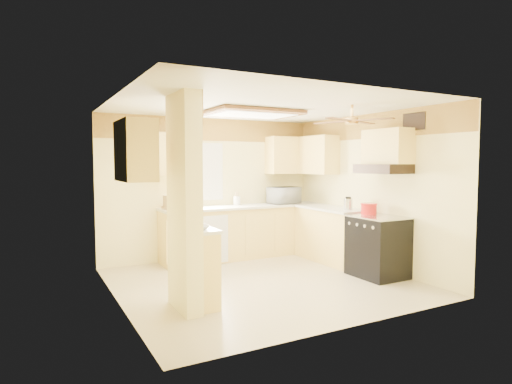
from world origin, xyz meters
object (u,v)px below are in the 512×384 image
bowl (200,227)px  dutch_oven (369,209)px  stove (378,246)px  microwave (284,195)px  kettle (348,204)px

bowl → dutch_oven: bearing=6.3°
stove → microwave: size_ratio=1.64×
bowl → kettle: size_ratio=0.95×
dutch_oven → kettle: size_ratio=1.19×
bowl → dutch_oven: (2.89, 0.32, 0.04)m
kettle → stove: bearing=-90.6°
stove → dutch_oven: size_ratio=3.57×
bowl → kettle: bearing=15.0°
stove → dutch_oven: dutch_oven is taller
stove → bowl: size_ratio=4.49×
microwave → bowl: 3.34m
bowl → stove: bearing=1.5°
bowl → dutch_oven: size_ratio=0.79×
dutch_oven → kettle: kettle is taller
dutch_oven → kettle: (-0.03, 0.45, 0.04)m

